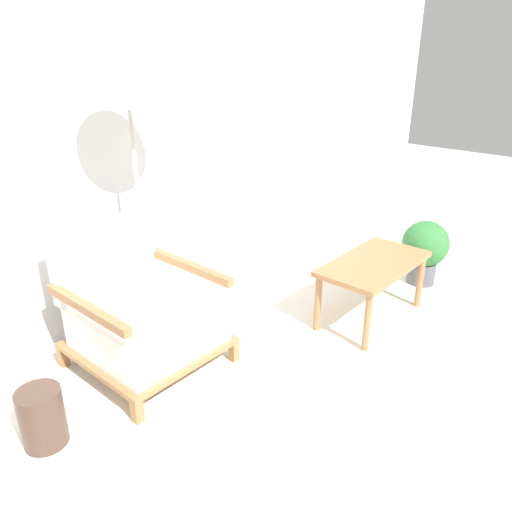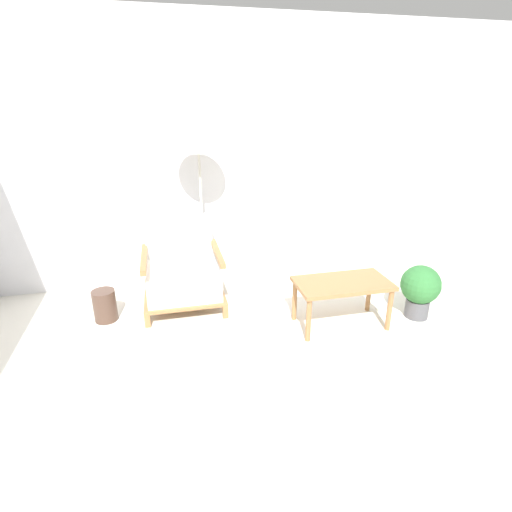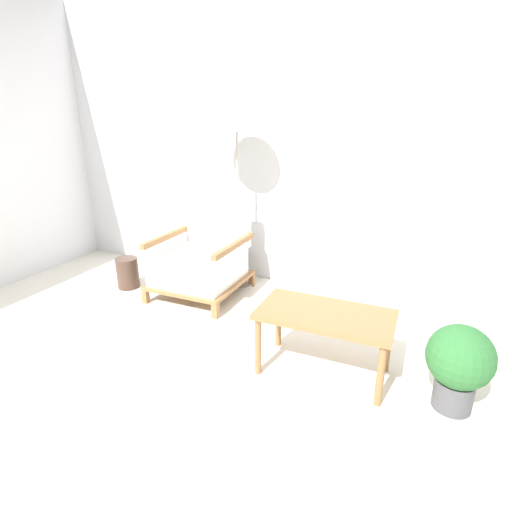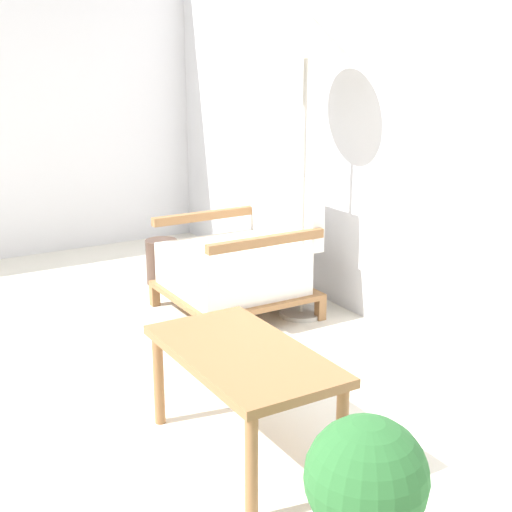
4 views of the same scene
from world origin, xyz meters
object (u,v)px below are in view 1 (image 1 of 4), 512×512
(floor_lamp, at_px, (128,92))
(coffee_table, at_px, (373,269))
(vase, at_px, (42,417))
(potted_plant, at_px, (425,248))
(armchair, at_px, (142,315))

(floor_lamp, relative_size, coffee_table, 2.04)
(vase, relative_size, potted_plant, 0.58)
(armchair, xyz_separation_m, coffee_table, (1.34, -0.75, 0.06))
(armchair, relative_size, coffee_table, 0.99)
(floor_lamp, height_order, vase, floor_lamp)
(coffee_table, bearing_deg, vase, 164.52)
(vase, bearing_deg, floor_lamp, 24.88)
(potted_plant, bearing_deg, coffee_table, 177.49)
(vase, height_order, potted_plant, potted_plant)
(armchair, relative_size, potted_plant, 1.60)
(floor_lamp, xyz_separation_m, potted_plant, (1.85, -1.05, -1.22))
(armchair, bearing_deg, floor_lamp, 47.79)
(floor_lamp, distance_m, coffee_table, 1.88)
(vase, xyz_separation_m, potted_plant, (2.82, -0.60, 0.15))
(floor_lamp, bearing_deg, vase, -155.12)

